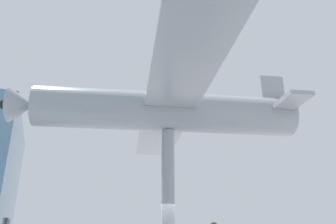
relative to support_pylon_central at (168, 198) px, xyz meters
The scene contains 2 objects.
support_pylon_central is the anchor object (origin of this frame).
suspended_airplane 3.62m from the support_pylon_central, 76.77° to the left, with size 15.35×12.57×2.87m.
Camera 1 is at (-12.37, 4.68, 1.32)m, focal length 35.00 mm.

